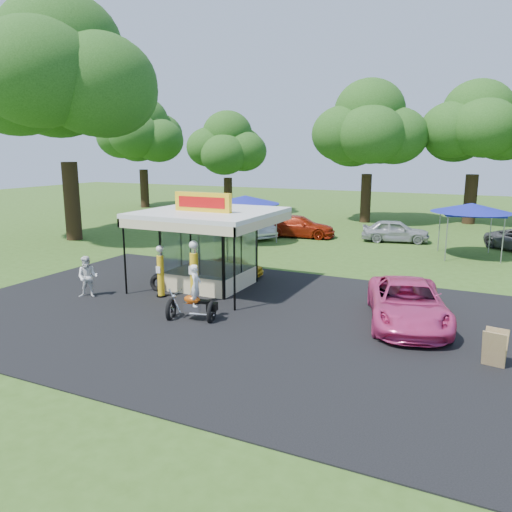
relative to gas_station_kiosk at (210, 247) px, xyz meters
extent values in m
plane|color=#345319|center=(2.00, -4.99, -1.78)|extent=(120.00, 120.00, 0.00)
cube|color=black|center=(2.00, -2.99, -1.76)|extent=(20.00, 14.00, 0.04)
cube|color=white|center=(0.00, 0.01, -1.75)|extent=(3.00, 3.00, 0.06)
cube|color=white|center=(0.00, 0.01, 1.51)|extent=(5.40, 5.40, 0.18)
cube|color=yellow|center=(0.00, -0.49, 2.00)|extent=(2.60, 0.25, 0.80)
cube|color=red|center=(0.00, -0.62, 2.00)|extent=(2.21, 0.02, 0.45)
cylinder|color=black|center=(-2.55, -2.54, -0.18)|extent=(0.08, 0.08, 3.20)
cylinder|color=black|center=(2.55, -2.54, -0.18)|extent=(0.08, 0.08, 3.20)
cylinder|color=black|center=(-1.00, -2.23, -1.74)|extent=(0.40, 0.40, 0.09)
cylinder|color=yellow|center=(-1.00, -2.23, -0.86)|extent=(0.28, 0.28, 1.65)
cylinder|color=silver|center=(-1.00, -2.23, 0.05)|extent=(0.18, 0.18, 0.18)
sphere|color=white|center=(-1.00, -2.23, 0.24)|extent=(0.29, 0.29, 0.29)
cube|color=white|center=(-1.00, -2.40, -0.59)|extent=(0.20, 0.02, 0.28)
cylinder|color=black|center=(0.72, -2.42, -1.73)|extent=(0.47, 0.47, 0.11)
cylinder|color=yellow|center=(0.72, -2.42, -0.71)|extent=(0.32, 0.32, 1.92)
cylinder|color=silver|center=(0.72, -2.42, 0.36)|extent=(0.21, 0.21, 0.21)
sphere|color=white|center=(0.72, -2.42, 0.57)|extent=(0.34, 0.34, 0.34)
cube|color=white|center=(0.72, -2.61, -0.39)|extent=(0.24, 0.02, 0.32)
torus|color=black|center=(0.92, -4.30, -1.45)|extent=(0.37, 0.85, 0.83)
torus|color=black|center=(2.36, -3.92, -1.45)|extent=(0.37, 0.85, 0.83)
cube|color=silver|center=(1.69, -4.09, -1.29)|extent=(0.60, 0.41, 0.30)
ellipsoid|color=#C34E0D|center=(1.69, -4.09, -1.01)|extent=(0.63, 0.36, 0.30)
cube|color=black|center=(2.02, -4.01, -1.07)|extent=(0.59, 0.39, 0.10)
cube|color=black|center=(2.39, -3.91, -1.24)|extent=(0.42, 0.41, 0.28)
cylinder|color=silver|center=(1.06, -4.26, -1.09)|extent=(0.44, 0.17, 0.88)
cylinder|color=silver|center=(1.21, -4.22, -0.74)|extent=(0.20, 0.59, 0.05)
sphere|color=silver|center=(1.05, -4.26, -0.94)|extent=(0.16, 0.16, 0.16)
imported|color=white|center=(1.83, -4.06, -0.49)|extent=(0.48, 0.62, 1.49)
torus|color=black|center=(-1.68, -1.59, -1.43)|extent=(0.74, 0.39, 0.73)
torus|color=black|center=(-1.80, -1.45, -1.43)|extent=(0.72, 0.36, 0.73)
cube|color=#593819|center=(11.30, -3.91, -1.24)|extent=(0.63, 0.36, 1.07)
cube|color=#593819|center=(11.30, -3.65, -1.24)|extent=(0.63, 0.36, 1.07)
imported|color=yellow|center=(0.00, 2.21, -1.30)|extent=(2.82, 1.13, 0.96)
imported|color=#D73A7C|center=(8.55, -1.18, -1.04)|extent=(3.81, 5.84, 1.49)
imported|color=white|center=(-3.67, -3.53, -0.92)|extent=(1.03, 0.94, 1.72)
imported|color=silver|center=(-4.34, 12.17, -0.98)|extent=(5.10, 3.85, 1.61)
imported|color=#A4230C|center=(-1.17, 13.85, -1.05)|extent=(5.27, 2.72, 1.46)
imported|color=#9D9EA1|center=(5.24, 14.76, -1.05)|extent=(4.56, 2.63, 1.46)
cylinder|color=gray|center=(-4.90, 11.71, -0.57)|extent=(0.06, 0.06, 2.43)
cylinder|color=gray|center=(-2.06, 11.71, -0.57)|extent=(0.06, 0.06, 2.43)
cylinder|color=gray|center=(-4.90, 8.87, -0.57)|extent=(0.06, 0.06, 2.43)
cylinder|color=gray|center=(-2.06, 8.87, -0.57)|extent=(0.06, 0.06, 2.43)
cube|color=#161E93|center=(-3.48, 10.29, 0.71)|extent=(3.04, 3.04, 0.12)
cone|color=#161E93|center=(-3.48, 10.29, 1.02)|extent=(4.38, 4.38, 0.51)
cylinder|color=gray|center=(8.41, 13.16, -0.58)|extent=(0.06, 0.06, 2.41)
cylinder|color=gray|center=(11.22, 13.16, -0.58)|extent=(0.06, 0.06, 2.41)
cylinder|color=gray|center=(8.41, 10.34, -0.58)|extent=(0.06, 0.06, 2.41)
cylinder|color=gray|center=(11.22, 10.34, -0.58)|extent=(0.06, 0.06, 2.41)
cube|color=#161E93|center=(9.82, 11.75, 0.69)|extent=(3.02, 3.02, 0.12)
cone|color=#161E93|center=(9.82, 11.75, 1.00)|extent=(4.34, 4.34, 0.50)
cylinder|color=black|center=(-22.31, 24.08, 0.18)|extent=(0.88, 0.88, 3.93)
ellipsoid|color=#1D4513|center=(-22.31, 24.08, 5.24)|extent=(9.28, 9.28, 7.96)
cylinder|color=black|center=(-12.01, 23.49, -0.11)|extent=(0.79, 0.79, 3.35)
ellipsoid|color=#1D4513|center=(-12.01, 23.49, 4.16)|extent=(7.78, 7.78, 6.67)
cylinder|color=black|center=(1.24, 23.09, 0.21)|extent=(0.85, 0.85, 3.98)
ellipsoid|color=#1D4513|center=(1.24, 23.09, 5.38)|extent=(9.55, 9.55, 8.18)
cylinder|color=black|center=(9.12, 25.88, 0.21)|extent=(1.00, 1.00, 3.99)
ellipsoid|color=#1D4513|center=(9.12, 25.88, 5.31)|extent=(9.31, 9.31, 7.98)
cylinder|color=black|center=(-14.41, 6.35, 0.79)|extent=(1.03, 1.03, 5.15)
ellipsoid|color=#1D4513|center=(-14.41, 6.35, 7.77)|extent=(13.21, 13.21, 11.32)
camera|label=1|loc=(10.95, -18.22, 4.10)|focal=35.00mm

